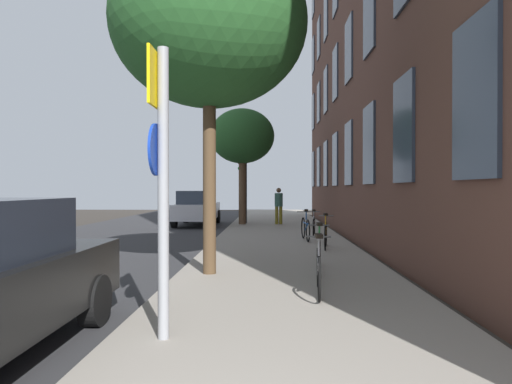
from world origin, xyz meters
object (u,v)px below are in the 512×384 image
at_px(bicycle_2, 326,234).
at_px(tree_far, 242,137).
at_px(sign_post, 161,168).
at_px(bicycle_4, 314,225).
at_px(bicycle_0, 319,270).
at_px(pedestrian_0, 279,203).
at_px(tree_near, 209,24).
at_px(bicycle_3, 306,228).
at_px(bicycle_1, 319,252).
at_px(traffic_light, 243,175).
at_px(car_1, 197,207).

bearing_deg(bicycle_2, tree_far, 108.74).
xyz_separation_m(sign_post, bicycle_4, (2.70, 10.89, -1.49)).
relative_size(bicycle_0, pedestrian_0, 0.99).
distance_m(tree_near, bicycle_3, 7.45).
xyz_separation_m(bicycle_0, bicycle_4, (0.78, 8.78, -0.02)).
xyz_separation_m(bicycle_0, bicycle_3, (0.37, 7.24, 0.02)).
bearing_deg(bicycle_0, tree_far, 98.38).
xyz_separation_m(bicycle_2, bicycle_4, (0.01, 3.36, -0.02)).
xyz_separation_m(tree_far, bicycle_4, (2.78, -4.81, -3.61)).
xyz_separation_m(bicycle_4, pedestrian_0, (-1.12, 4.83, 0.59)).
relative_size(tree_near, bicycle_1, 3.64).
distance_m(bicycle_1, bicycle_4, 6.87).
bearing_deg(tree_far, traffic_light, 88.61).
xyz_separation_m(bicycle_1, bicycle_4, (0.56, 6.84, -0.03)).
relative_size(sign_post, bicycle_2, 1.91).
distance_m(sign_post, bicycle_2, 8.12).
height_order(sign_post, bicycle_2, sign_post).
bearing_deg(tree_far, bicycle_0, -81.62).
bearing_deg(tree_near, traffic_light, 90.41).
distance_m(traffic_light, bicycle_3, 7.57).
xyz_separation_m(sign_post, bicycle_1, (2.14, 4.04, -1.46)).
xyz_separation_m(tree_far, bicycle_0, (2.00, -13.58, -3.59)).
relative_size(bicycle_1, bicycle_3, 1.06).
height_order(bicycle_3, car_1, car_1).
height_order(traffic_light, bicycle_4, traffic_light).
relative_size(tree_near, bicycle_0, 3.87).
relative_size(bicycle_2, car_1, 0.37).
bearing_deg(pedestrian_0, sign_post, -95.71).
bearing_deg(bicycle_4, traffic_light, 117.06).
bearing_deg(pedestrian_0, tree_near, -97.38).
height_order(bicycle_0, pedestrian_0, pedestrian_0).
bearing_deg(sign_post, bicycle_3, 76.26).
bearing_deg(sign_post, bicycle_2, 70.34).
xyz_separation_m(bicycle_3, pedestrian_0, (-0.71, 6.37, 0.56)).
xyz_separation_m(bicycle_0, bicycle_2, (0.77, 5.41, 0.01)).
bearing_deg(bicycle_2, bicycle_3, 102.44).
distance_m(tree_far, bicycle_1, 12.39).
relative_size(bicycle_2, pedestrian_0, 1.00).
distance_m(tree_near, bicycle_2, 6.36).
relative_size(sign_post, bicycle_0, 1.91).
distance_m(traffic_light, bicycle_2, 9.39).
xyz_separation_m(sign_post, bicycle_3, (2.29, 9.35, -1.45)).
bearing_deg(bicycle_3, bicycle_1, -91.59).
xyz_separation_m(sign_post, tree_far, (-0.08, 15.69, 2.13)).
height_order(sign_post, pedestrian_0, sign_post).
relative_size(traffic_light, bicycle_3, 1.98).
bearing_deg(sign_post, traffic_light, 90.24).
bearing_deg(car_1, bicycle_2, -60.77).
xyz_separation_m(tree_far, pedestrian_0, (1.66, 0.03, -3.02)).
height_order(tree_far, bicycle_1, tree_far).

